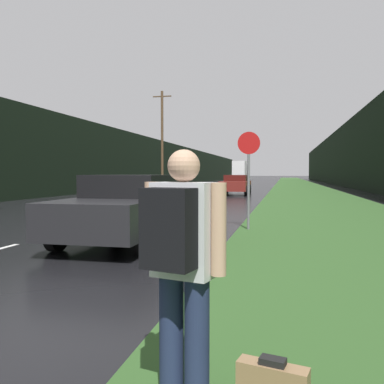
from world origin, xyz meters
TOP-DOWN VIEW (x-y plane):
  - grass_verge at (7.41, 40.00)m, footprint 6.00×240.00m
  - lane_stripe_c at (0.00, 13.07)m, footprint 0.12×3.00m
  - lane_stripe_d at (0.00, 20.07)m, footprint 0.12×3.00m
  - lane_stripe_e at (0.00, 27.07)m, footprint 0.12×3.00m
  - lane_stripe_f at (0.00, 34.07)m, footprint 0.12×3.00m
  - treeline_far_side at (-10.41, 50.00)m, footprint 2.00×140.00m
  - treeline_near_side at (13.41, 50.00)m, footprint 2.00×140.00m
  - utility_pole_far at (-5.74, 37.08)m, footprint 1.80×0.24m
  - stop_sign at (4.70, 10.95)m, footprint 0.61×0.07m
  - hitchhiker_with_backpack at (5.00, 2.40)m, footprint 0.57×0.47m
  - car_passing_near at (2.21, 8.54)m, footprint 2.04×4.72m
  - car_passing_far at (2.21, 29.37)m, footprint 1.95×4.63m
  - delivery_truck at (-2.21, 74.01)m, footprint 2.38×7.25m

SIDE VIEW (x-z plane):
  - lane_stripe_c at x=0.00m, z-range 0.00..0.01m
  - lane_stripe_d at x=0.00m, z-range 0.00..0.01m
  - lane_stripe_e at x=0.00m, z-range 0.00..0.01m
  - lane_stripe_f at x=0.00m, z-range 0.00..0.01m
  - grass_verge at x=7.41m, z-range 0.00..0.02m
  - car_passing_far at x=2.21m, z-range 0.03..1.47m
  - car_passing_near at x=2.21m, z-range 0.02..1.52m
  - hitchhiker_with_backpack at x=5.00m, z-range 0.13..1.81m
  - stop_sign at x=4.70m, z-range 0.26..2.92m
  - delivery_truck at x=-2.21m, z-range 0.06..3.84m
  - treeline_far_side at x=-10.41m, z-range 0.00..5.71m
  - treeline_near_side at x=13.41m, z-range 0.00..7.41m
  - utility_pole_far at x=-5.74m, z-range 0.14..9.49m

